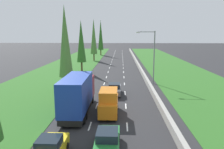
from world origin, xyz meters
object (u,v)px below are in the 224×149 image
Objects in this scene: green_sedan_centre_lane at (107,141)px; grey_sedan_centre_lane at (114,89)px; blue_box_truck_left_lane at (78,93)px; poplar_tree_third at (81,41)px; poplar_tree_second at (65,42)px; street_light_mast at (152,53)px; poplar_tree_fifth at (101,35)px; orange_van_centre_lane at (109,102)px; yellow_hatchback_left_lane at (51,149)px; poplar_tree_fourth at (94,37)px.

green_sedan_centre_lane is 15.54m from grey_sedan_centre_lane.
blue_box_truck_left_lane is 27.89m from poplar_tree_third.
poplar_tree_second is (-3.59, 9.51, 5.21)m from blue_box_truck_left_lane.
green_sedan_centre_lane is 19.99m from poplar_tree_second.
street_light_mast is at bearing -40.54° from poplar_tree_third.
poplar_tree_fifth is at bearing 104.59° from street_light_mast.
blue_box_truck_left_lane is 0.81× the size of poplar_tree_third.
street_light_mast is (9.90, 14.94, 3.05)m from blue_box_truck_left_lane.
poplar_tree_second is at bearing 112.57° from green_sedan_centre_lane.
poplar_tree_second is at bearing 110.68° from blue_box_truck_left_lane.
orange_van_centre_lane is 29.20m from poplar_tree_third.
poplar_tree_third is 39.37m from poplar_tree_fifth.
poplar_tree_second is (-7.30, 1.89, 6.58)m from grey_sedan_centre_lane.
yellow_hatchback_left_lane is at bearing -102.88° from grey_sedan_centre_lane.
green_sedan_centre_lane is at bearing -87.60° from orange_van_centre_lane.
street_light_mast reaches higher than grey_sedan_centre_lane.
orange_van_centre_lane reaches higher than green_sedan_centre_lane.
poplar_tree_fourth is 0.94× the size of poplar_tree_fifth.
poplar_tree_second reaches higher than poplar_tree_third.
green_sedan_centre_lane is at bearing 19.75° from yellow_hatchback_left_lane.
poplar_tree_fifth reaches higher than green_sedan_centre_lane.
poplar_tree_fourth is at bearing 100.92° from grey_sedan_centre_lane.
blue_box_truck_left_lane is at bearing 171.66° from orange_van_centre_lane.
green_sedan_centre_lane is 0.39× the size of poplar_tree_third.
poplar_tree_fourth reaches higher than grey_sedan_centre_lane.
poplar_tree_third is at bearing 112.48° from grey_sedan_centre_lane.
street_light_mast is at bearing -66.98° from poplar_tree_fourth.
poplar_tree_second is at bearing -89.35° from poplar_tree_fourth.
grey_sedan_centre_lane is (3.86, 16.90, -0.02)m from yellow_hatchback_left_lane.
yellow_hatchback_left_lane is at bearing -87.46° from poplar_tree_fifth.
blue_box_truck_left_lane is 0.71× the size of poplar_tree_fourth.
poplar_tree_second is at bearing 100.37° from yellow_hatchback_left_lane.
blue_box_truck_left_lane is 0.67× the size of poplar_tree_fifth.
orange_van_centre_lane is 67.66m from poplar_tree_fifth.
poplar_tree_fifth reaches higher than blue_box_truck_left_lane.
blue_box_truck_left_lane reaches higher than green_sedan_centre_lane.
yellow_hatchback_left_lane is at bearing -160.25° from green_sedan_centre_lane.
street_light_mast is at bearing 49.82° from grey_sedan_centre_lane.
blue_box_truck_left_lane is 1.92× the size of orange_van_centre_lane.
poplar_tree_second is at bearing 124.74° from orange_van_centre_lane.
poplar_tree_third reaches higher than blue_box_truck_left_lane.
poplar_tree_third is at bearing 102.89° from green_sedan_centre_lane.
poplar_tree_fourth is at bearing 98.69° from orange_van_centre_lane.
blue_box_truck_left_lane is (0.15, 9.29, 1.35)m from yellow_hatchback_left_lane.
orange_van_centre_lane reaches higher than yellow_hatchback_left_lane.
poplar_tree_fifth is (-6.85, 66.98, 6.64)m from orange_van_centre_lane.
green_sedan_centre_lane is 1.00× the size of grey_sedan_centre_lane.
yellow_hatchback_left_lane is at bearing -83.40° from poplar_tree_third.
orange_van_centre_lane reaches higher than grey_sedan_centre_lane.
poplar_tree_second is 56.98m from poplar_tree_fifth.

